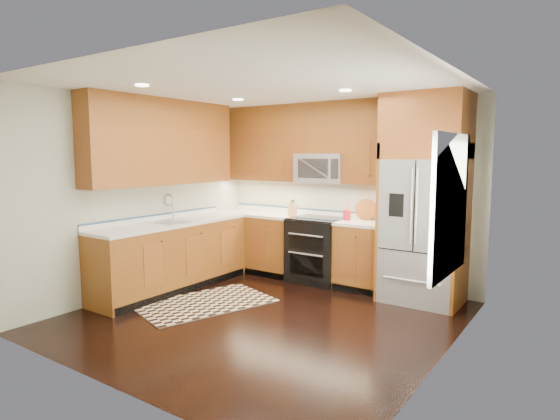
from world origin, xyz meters
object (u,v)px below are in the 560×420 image
Objects in this scene: range at (317,250)px; refrigerator at (424,199)px; utensil_crock at (347,213)px; knife_block at (293,209)px; rug at (205,303)px.

range is 1.76m from refrigerator.
knife_block is at bearing -178.46° from utensil_crock.
rug is at bearing -111.11° from range.
refrigerator is 8.53× the size of utensil_crock.
range is 3.10× the size of utensil_crock.
utensil_crock is at bearing 175.13° from refrigerator.
refrigerator is 3.04m from rug.
refrigerator is 2.02m from knife_block.
utensil_crock is (0.89, 0.02, 0.01)m from knife_block.
rug is 5.31× the size of utensil_crock.
knife_block is 0.79× the size of utensil_crock.
range is 0.73m from utensil_crock.
knife_block is at bearing 175.83° from range.
knife_block is (-2.00, 0.07, -0.26)m from refrigerator.
refrigerator is 1.14m from utensil_crock.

